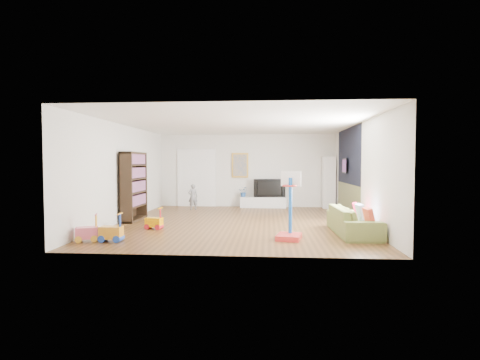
# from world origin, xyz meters

# --- Properties ---
(floor) EXTENTS (6.50, 7.50, 0.00)m
(floor) POSITION_xyz_m (0.00, 0.00, 0.00)
(floor) COLOR brown
(floor) RESTS_ON ground
(ceiling) EXTENTS (6.50, 7.50, 0.00)m
(ceiling) POSITION_xyz_m (0.00, 0.00, 2.70)
(ceiling) COLOR white
(ceiling) RESTS_ON ground
(wall_back) EXTENTS (6.50, 0.00, 2.70)m
(wall_back) POSITION_xyz_m (0.00, 3.75, 1.35)
(wall_back) COLOR silver
(wall_back) RESTS_ON ground
(wall_front) EXTENTS (6.50, 0.00, 2.70)m
(wall_front) POSITION_xyz_m (0.00, -3.75, 1.35)
(wall_front) COLOR white
(wall_front) RESTS_ON ground
(wall_left) EXTENTS (0.00, 7.50, 2.70)m
(wall_left) POSITION_xyz_m (-3.25, 0.00, 1.35)
(wall_left) COLOR silver
(wall_left) RESTS_ON ground
(wall_right) EXTENTS (0.00, 7.50, 2.70)m
(wall_right) POSITION_xyz_m (3.25, 0.00, 1.35)
(wall_right) COLOR silver
(wall_right) RESTS_ON ground
(navy_accent) EXTENTS (0.01, 3.20, 1.70)m
(navy_accent) POSITION_xyz_m (3.23, 1.40, 1.85)
(navy_accent) COLOR black
(navy_accent) RESTS_ON wall_right
(olive_wainscot) EXTENTS (0.01, 3.20, 1.00)m
(olive_wainscot) POSITION_xyz_m (3.23, 1.40, 0.50)
(olive_wainscot) COLOR brown
(olive_wainscot) RESTS_ON wall_right
(doorway) EXTENTS (1.45, 0.06, 2.10)m
(doorway) POSITION_xyz_m (-1.90, 3.71, 1.05)
(doorway) COLOR white
(doorway) RESTS_ON ground
(painting_back) EXTENTS (0.62, 0.06, 0.92)m
(painting_back) POSITION_xyz_m (-0.25, 3.71, 1.55)
(painting_back) COLOR gold
(painting_back) RESTS_ON wall_back
(artwork_right) EXTENTS (0.04, 0.56, 0.46)m
(artwork_right) POSITION_xyz_m (3.17, 1.60, 1.55)
(artwork_right) COLOR #7F3F8C
(artwork_right) RESTS_ON wall_right
(media_console) EXTENTS (1.68, 0.46, 0.39)m
(media_console) POSITION_xyz_m (0.62, 3.47, 0.20)
(media_console) COLOR silver
(media_console) RESTS_ON ground
(tall_cabinet) EXTENTS (0.44, 0.44, 1.86)m
(tall_cabinet) POSITION_xyz_m (2.98, 3.48, 0.93)
(tall_cabinet) COLOR white
(tall_cabinet) RESTS_ON ground
(bookshelf) EXTENTS (0.37, 1.33, 1.94)m
(bookshelf) POSITION_xyz_m (-3.02, 0.16, 0.97)
(bookshelf) COLOR black
(bookshelf) RESTS_ON ground
(sofa) EXTENTS (0.89, 2.14, 0.62)m
(sofa) POSITION_xyz_m (2.76, -1.50, 0.31)
(sofa) COLOR olive
(sofa) RESTS_ON ground
(basketball_hoop) EXTENTS (0.62, 0.70, 1.47)m
(basketball_hoop) POSITION_xyz_m (1.25, -2.22, 0.73)
(basketball_hoop) COLOR red
(basketball_hoop) RESTS_ON ground
(ride_on_yellow) EXTENTS (0.43, 0.31, 0.53)m
(ride_on_yellow) POSITION_xyz_m (-2.01, -1.20, 0.26)
(ride_on_yellow) COLOR #ED9C00
(ride_on_yellow) RESTS_ON ground
(ride_on_orange) EXTENTS (0.45, 0.28, 0.59)m
(ride_on_orange) POSITION_xyz_m (-2.45, -2.73, 0.30)
(ride_on_orange) COLOR orange
(ride_on_orange) RESTS_ON ground
(ride_on_pink) EXTENTS (0.49, 0.40, 0.57)m
(ride_on_pink) POSITION_xyz_m (-2.95, -2.77, 0.29)
(ride_on_pink) COLOR #E65E78
(ride_on_pink) RESTS_ON ground
(child) EXTENTS (0.38, 0.30, 0.90)m
(child) POSITION_xyz_m (-1.82, 2.64, 0.45)
(child) COLOR slate
(child) RESTS_ON ground
(tv) EXTENTS (1.16, 0.28, 0.66)m
(tv) POSITION_xyz_m (0.84, 3.50, 0.72)
(tv) COLOR black
(tv) RESTS_ON media_console
(vase_plant) EXTENTS (0.40, 0.37, 0.37)m
(vase_plant) POSITION_xyz_m (-0.10, 3.47, 0.58)
(vase_plant) COLOR navy
(vase_plant) RESTS_ON media_console
(pillow_left) EXTENTS (0.13, 0.39, 0.39)m
(pillow_left) POSITION_xyz_m (2.94, -2.14, 0.49)
(pillow_left) COLOR #C93F28
(pillow_left) RESTS_ON sofa
(pillow_center) EXTENTS (0.12, 0.42, 0.41)m
(pillow_center) POSITION_xyz_m (2.92, -1.53, 0.49)
(pillow_center) COLOR white
(pillow_center) RESTS_ON sofa
(pillow_right) EXTENTS (0.17, 0.36, 0.35)m
(pillow_right) POSITION_xyz_m (2.96, -0.88, 0.49)
(pillow_right) COLOR #B10F31
(pillow_right) RESTS_ON sofa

